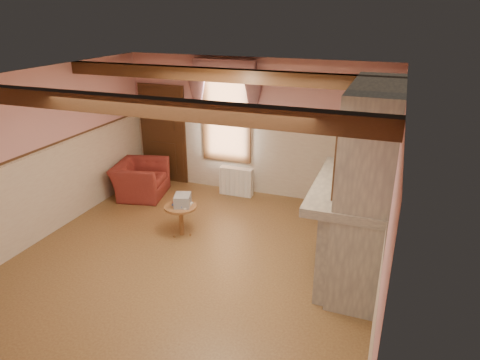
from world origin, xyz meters
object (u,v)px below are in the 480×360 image
(side_table, at_px, (181,220))
(bowl, at_px, (352,187))
(radiator, at_px, (236,181))
(oil_lamp, at_px, (358,164))
(armchair, at_px, (141,179))
(mantel_clock, at_px, (358,165))

(side_table, relative_size, bowl, 1.44)
(radiator, relative_size, oil_lamp, 2.50)
(armchair, relative_size, side_table, 1.97)
(armchair, height_order, mantel_clock, mantel_clock)
(armchair, xyz_separation_m, side_table, (1.59, -1.22, -0.08))
(armchair, bearing_deg, oil_lamp, -114.39)
(radiator, xyz_separation_m, oil_lamp, (2.53, -1.65, 1.26))
(mantel_clock, bearing_deg, armchair, 169.02)
(side_table, distance_m, radiator, 1.96)
(radiator, height_order, bowl, bowl)
(radiator, relative_size, mantel_clock, 2.92)
(armchair, xyz_separation_m, oil_lamp, (4.40, -0.94, 1.21))
(bowl, height_order, oil_lamp, oil_lamp)
(mantel_clock, bearing_deg, bowl, -90.00)
(armchair, height_order, bowl, bowl)
(side_table, distance_m, oil_lamp, 3.10)
(side_table, relative_size, mantel_clock, 2.31)
(bowl, bearing_deg, radiator, 137.29)
(side_table, height_order, oil_lamp, oil_lamp)
(side_table, relative_size, radiator, 0.79)
(mantel_clock, distance_m, oil_lamp, 0.09)
(oil_lamp, bearing_deg, radiator, 146.92)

